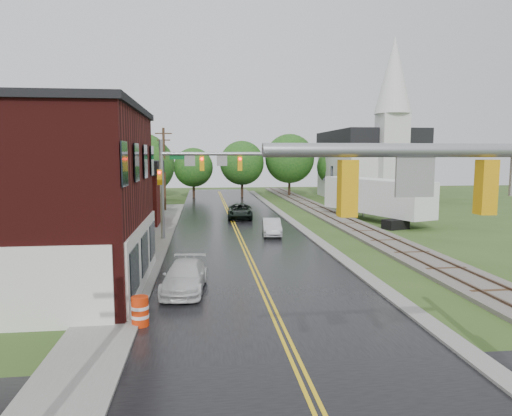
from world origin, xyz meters
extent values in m
cube|color=black|center=(0.00, 30.00, 0.00)|extent=(10.00, 90.00, 0.02)
cube|color=gray|center=(5.40, 35.00, 0.00)|extent=(0.80, 70.00, 0.12)
cube|color=gray|center=(-6.20, 25.00, 0.00)|extent=(2.40, 50.00, 0.12)
cube|color=silver|center=(-5.45, 15.00, 1.50)|extent=(0.10, 9.50, 3.00)
cube|color=tan|center=(-11.00, 26.00, 3.20)|extent=(8.00, 7.00, 6.40)
cube|color=#3F0F0C|center=(-10.00, 35.00, 2.20)|extent=(7.00, 6.00, 4.40)
cube|color=silver|center=(20.00, 55.00, 3.50)|extent=(10.00, 16.00, 7.00)
cube|color=black|center=(20.00, 55.00, 8.20)|extent=(10.40, 16.40, 2.40)
cube|color=silver|center=(20.00, 47.00, 5.50)|extent=(3.20, 3.20, 11.00)
cone|color=silver|center=(20.00, 47.00, 15.50)|extent=(4.40, 4.40, 9.00)
cube|color=#59544C|center=(10.00, 35.00, 0.10)|extent=(3.20, 80.00, 0.20)
cube|color=#4C3828|center=(9.28, 35.00, 0.24)|extent=(0.10, 80.00, 0.12)
cube|color=#4C3828|center=(10.72, 35.00, 0.24)|extent=(0.10, 80.00, 0.12)
cylinder|color=gray|center=(2.00, 2.00, 6.20)|extent=(7.20, 0.26, 0.26)
cube|color=orange|center=(2.72, 2.00, 5.50)|extent=(0.32, 0.30, 1.05)
cube|color=orange|center=(-0.02, 2.00, 5.50)|extent=(0.32, 0.30, 1.05)
cube|color=gray|center=(1.28, 2.00, 5.70)|extent=(0.75, 0.06, 0.75)
cylinder|color=gray|center=(-5.60, 27.00, 3.60)|extent=(0.28, 0.28, 7.20)
cylinder|color=gray|center=(-2.00, 27.00, 6.20)|extent=(7.20, 0.26, 0.26)
cube|color=orange|center=(-2.72, 27.00, 5.50)|extent=(0.32, 0.30, 1.05)
cube|color=orange|center=(0.02, 27.00, 5.50)|extent=(0.32, 0.30, 1.05)
cube|color=gray|center=(-3.58, 27.00, 5.70)|extent=(0.75, 0.06, 0.75)
cube|color=gray|center=(-1.28, 27.00, 5.70)|extent=(0.75, 0.06, 0.75)
cube|color=#0C5926|center=(-4.30, 27.00, 5.95)|extent=(1.40, 0.04, 0.30)
sphere|color=#FF0C0C|center=(-2.72, 26.82, 5.83)|extent=(0.20, 0.20, 0.20)
cylinder|color=#382616|center=(-6.80, 22.00, 4.50)|extent=(0.28, 0.28, 9.00)
cube|color=#382616|center=(-6.80, 22.00, 8.40)|extent=(1.80, 0.12, 0.12)
cube|color=#382616|center=(-6.80, 22.00, 7.70)|extent=(1.40, 0.12, 0.12)
cylinder|color=#382616|center=(-6.80, 44.00, 4.50)|extent=(0.28, 0.28, 9.00)
cube|color=#382616|center=(-6.80, 44.00, 8.40)|extent=(1.80, 0.12, 0.12)
cube|color=#382616|center=(-6.80, 44.00, 7.70)|extent=(1.40, 0.12, 0.12)
cylinder|color=black|center=(-18.00, 32.00, 1.71)|extent=(0.36, 0.36, 3.42)
sphere|color=#134417|center=(-18.00, 32.00, 5.89)|extent=(7.60, 7.60, 7.60)
sphere|color=#134417|center=(-17.40, 31.60, 5.23)|extent=(5.32, 5.32, 5.32)
cylinder|color=black|center=(-14.00, 40.00, 1.35)|extent=(0.36, 0.36, 2.70)
sphere|color=#134417|center=(-14.00, 40.00, 4.65)|extent=(6.00, 6.00, 6.00)
sphere|color=#134417|center=(-13.40, 39.60, 4.12)|extent=(4.20, 4.20, 4.20)
cylinder|color=black|center=(-9.00, 46.00, 1.44)|extent=(0.36, 0.36, 2.88)
sphere|color=#134417|center=(-9.00, 46.00, 4.96)|extent=(6.40, 6.40, 6.40)
sphere|color=#134417|center=(-8.40, 45.60, 4.40)|extent=(4.48, 4.48, 4.48)
imported|color=black|center=(0.85, 37.35, 0.70)|extent=(2.64, 5.15, 1.39)
imported|color=silver|center=(2.49, 27.79, 0.64)|extent=(1.67, 3.96, 1.27)
imported|color=silver|center=(-3.54, 14.14, 0.65)|extent=(2.20, 4.60, 1.29)
cube|color=black|center=(13.18, 29.66, 0.40)|extent=(2.30, 1.80, 0.80)
cylinder|color=gray|center=(13.18, 37.41, 0.40)|extent=(0.16, 0.16, 0.80)
cube|color=white|center=(13.18, 34.31, 2.35)|extent=(6.66, 12.58, 3.10)
cylinder|color=red|center=(-4.97, 10.00, 0.54)|extent=(0.73, 0.73, 1.08)
camera|label=1|loc=(-2.67, -6.14, 6.11)|focal=32.00mm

